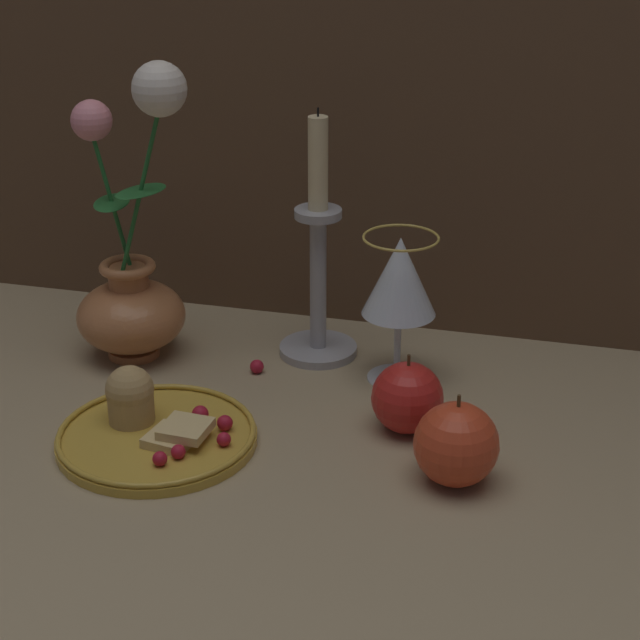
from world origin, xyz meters
name	(u,v)px	position (x,y,z in m)	size (l,w,h in m)	color
ground_plane	(275,409)	(0.00, 0.00, 0.00)	(2.40, 2.40, 0.00)	#9E8966
vase	(132,279)	(-0.20, 0.09, 0.10)	(0.15, 0.13, 0.36)	#B77042
plate_with_pastries	(153,427)	(-0.10, -0.09, 0.02)	(0.21, 0.21, 0.07)	gold
wine_glass	(400,281)	(0.12, 0.11, 0.12)	(0.09, 0.09, 0.18)	silver
candlestick	(318,273)	(0.01, 0.15, 0.11)	(0.09, 0.09, 0.30)	#A3A3A8
apple_beside_vase	(407,398)	(0.15, -0.01, 0.04)	(0.08, 0.08, 0.09)	red
apple_near_glass	(456,444)	(0.21, -0.09, 0.04)	(0.08, 0.08, 0.10)	#D14223
berry_near_plate	(257,367)	(-0.05, 0.08, 0.01)	(0.02, 0.02, 0.02)	#AD192D
berry_front_center	(470,420)	(0.21, 0.02, 0.01)	(0.01, 0.01, 0.01)	#AD192D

